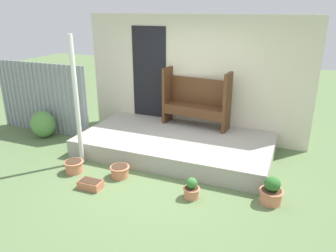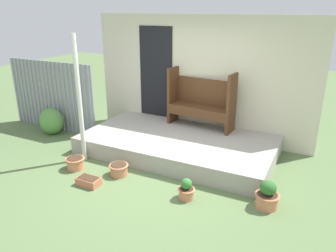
{
  "view_description": "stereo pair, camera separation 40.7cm",
  "coord_description": "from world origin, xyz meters",
  "px_view_note": "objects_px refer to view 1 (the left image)",
  "views": [
    {
      "loc": [
        2.06,
        -4.58,
        2.73
      ],
      "look_at": [
        0.05,
        0.35,
        0.78
      ],
      "focal_mm": 35.0,
      "sensor_mm": 36.0,
      "label": 1
    },
    {
      "loc": [
        2.43,
        -4.41,
        2.73
      ],
      "look_at": [
        0.05,
        0.35,
        0.78
      ],
      "focal_mm": 35.0,
      "sensor_mm": 36.0,
      "label": 2
    }
  ],
  "objects_px": {
    "shrub_by_fence": "(43,124)",
    "flower_pot_middle": "(120,171)",
    "support_post": "(77,102)",
    "flower_pot_far_right": "(271,192)",
    "planter_box_rect": "(90,184)",
    "bench": "(197,99)",
    "flower_pot_left": "(74,166)",
    "flower_pot_right": "(192,189)"
  },
  "relations": [
    {
      "from": "shrub_by_fence",
      "to": "flower_pot_middle",
      "type": "bearing_deg",
      "value": -21.08
    },
    {
      "from": "support_post",
      "to": "flower_pot_far_right",
      "type": "xyz_separation_m",
      "value": [
        3.39,
        -0.07,
        -0.98
      ]
    },
    {
      "from": "flower_pot_middle",
      "to": "planter_box_rect",
      "type": "height_order",
      "value": "flower_pot_middle"
    },
    {
      "from": "flower_pot_middle",
      "to": "flower_pot_far_right",
      "type": "distance_m",
      "value": 2.46
    },
    {
      "from": "bench",
      "to": "flower_pot_middle",
      "type": "bearing_deg",
      "value": -102.91
    },
    {
      "from": "planter_box_rect",
      "to": "shrub_by_fence",
      "type": "distance_m",
      "value": 2.67
    },
    {
      "from": "flower_pot_left",
      "to": "flower_pot_middle",
      "type": "distance_m",
      "value": 0.84
    },
    {
      "from": "shrub_by_fence",
      "to": "bench",
      "type": "bearing_deg",
      "value": 19.41
    },
    {
      "from": "flower_pot_right",
      "to": "planter_box_rect",
      "type": "height_order",
      "value": "flower_pot_right"
    },
    {
      "from": "flower_pot_far_right",
      "to": "flower_pot_right",
      "type": "bearing_deg",
      "value": -164.6
    },
    {
      "from": "bench",
      "to": "shrub_by_fence",
      "type": "relative_size",
      "value": 2.39
    },
    {
      "from": "flower_pot_left",
      "to": "flower_pot_far_right",
      "type": "relative_size",
      "value": 0.82
    },
    {
      "from": "shrub_by_fence",
      "to": "planter_box_rect",
      "type": "bearing_deg",
      "value": -33.21
    },
    {
      "from": "flower_pot_middle",
      "to": "planter_box_rect",
      "type": "xyz_separation_m",
      "value": [
        -0.25,
        -0.5,
        -0.04
      ]
    },
    {
      "from": "support_post",
      "to": "bench",
      "type": "height_order",
      "value": "support_post"
    },
    {
      "from": "flower_pot_far_right",
      "to": "flower_pot_left",
      "type": "bearing_deg",
      "value": -174.7
    },
    {
      "from": "bench",
      "to": "flower_pot_middle",
      "type": "xyz_separation_m",
      "value": [
        -0.69,
        -2.07,
        -0.8
      ]
    },
    {
      "from": "flower_pot_middle",
      "to": "support_post",
      "type": "bearing_deg",
      "value": 166.7
    },
    {
      "from": "flower_pot_right",
      "to": "flower_pot_far_right",
      "type": "distance_m",
      "value": 1.17
    },
    {
      "from": "flower_pot_left",
      "to": "planter_box_rect",
      "type": "bearing_deg",
      "value": -31.15
    },
    {
      "from": "flower_pot_middle",
      "to": "planter_box_rect",
      "type": "distance_m",
      "value": 0.56
    },
    {
      "from": "flower_pot_middle",
      "to": "flower_pot_right",
      "type": "distance_m",
      "value": 1.34
    },
    {
      "from": "flower_pot_middle",
      "to": "shrub_by_fence",
      "type": "distance_m",
      "value": 2.65
    },
    {
      "from": "planter_box_rect",
      "to": "flower_pot_middle",
      "type": "bearing_deg",
      "value": 63.94
    },
    {
      "from": "planter_box_rect",
      "to": "bench",
      "type": "bearing_deg",
      "value": 70.01
    },
    {
      "from": "bench",
      "to": "flower_pot_left",
      "type": "relative_size",
      "value": 4.18
    },
    {
      "from": "support_post",
      "to": "flower_pot_far_right",
      "type": "relative_size",
      "value": 5.52
    },
    {
      "from": "flower_pot_right",
      "to": "shrub_by_fence",
      "type": "distance_m",
      "value": 3.96
    },
    {
      "from": "flower_pot_right",
      "to": "flower_pot_far_right",
      "type": "xyz_separation_m",
      "value": [
        1.13,
        0.31,
        0.04
      ]
    },
    {
      "from": "flower_pot_middle",
      "to": "bench",
      "type": "bearing_deg",
      "value": 71.57
    },
    {
      "from": "flower_pot_left",
      "to": "flower_pot_right",
      "type": "relative_size",
      "value": 1.03
    },
    {
      "from": "support_post",
      "to": "flower_pot_far_right",
      "type": "height_order",
      "value": "support_post"
    },
    {
      "from": "planter_box_rect",
      "to": "shrub_by_fence",
      "type": "bearing_deg",
      "value": 146.79
    },
    {
      "from": "flower_pot_right",
      "to": "shrub_by_fence",
      "type": "bearing_deg",
      "value": 163.71
    },
    {
      "from": "flower_pot_left",
      "to": "shrub_by_fence",
      "type": "distance_m",
      "value": 1.99
    },
    {
      "from": "flower_pot_middle",
      "to": "flower_pot_far_right",
      "type": "relative_size",
      "value": 0.81
    },
    {
      "from": "flower_pot_right",
      "to": "flower_pot_middle",
      "type": "bearing_deg",
      "value": 173.2
    },
    {
      "from": "flower_pot_left",
      "to": "shrub_by_fence",
      "type": "relative_size",
      "value": 0.57
    },
    {
      "from": "shrub_by_fence",
      "to": "flower_pot_left",
      "type": "bearing_deg",
      "value": -33.91
    },
    {
      "from": "flower_pot_left",
      "to": "flower_pot_middle",
      "type": "bearing_deg",
      "value": 10.5
    },
    {
      "from": "flower_pot_middle",
      "to": "flower_pot_right",
      "type": "bearing_deg",
      "value": -6.8
    },
    {
      "from": "support_post",
      "to": "flower_pot_right",
      "type": "bearing_deg",
      "value": -9.5
    }
  ]
}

